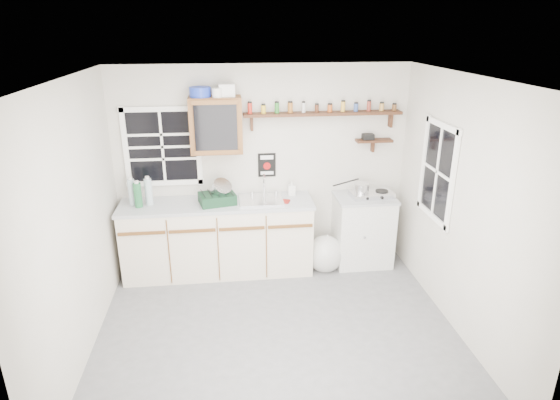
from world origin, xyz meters
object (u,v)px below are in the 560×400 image
at_px(upper_cabinet, 216,125).
at_px(spice_shelf, 322,113).
at_px(hotplate, 371,194).
at_px(right_cabinet, 363,230).
at_px(main_cabinet, 218,237).
at_px(dish_rack, 218,195).

distance_m(upper_cabinet, spice_shelf, 1.27).
relative_size(spice_shelf, hotplate, 3.53).
bearing_deg(right_cabinet, main_cabinet, -179.21).
relative_size(upper_cabinet, spice_shelf, 0.34).
bearing_deg(spice_shelf, right_cabinet, -19.26).
distance_m(upper_cabinet, hotplate, 2.08).
distance_m(right_cabinet, upper_cabinet, 2.26).
xyz_separation_m(upper_cabinet, spice_shelf, (1.26, 0.07, 0.11)).
bearing_deg(upper_cabinet, right_cabinet, -3.76).
xyz_separation_m(main_cabinet, right_cabinet, (1.83, 0.03, -0.01)).
relative_size(upper_cabinet, dish_rack, 1.39).
height_order(main_cabinet, upper_cabinet, upper_cabinet).
height_order(main_cabinet, dish_rack, dish_rack).
distance_m(spice_shelf, dish_rack, 1.58).
bearing_deg(hotplate, dish_rack, 176.96).
height_order(right_cabinet, upper_cabinet, upper_cabinet).
distance_m(spice_shelf, hotplate, 1.18).
height_order(upper_cabinet, dish_rack, upper_cabinet).
bearing_deg(upper_cabinet, main_cabinet, -103.68).
xyz_separation_m(dish_rack, hotplate, (1.88, 0.04, -0.07)).
bearing_deg(right_cabinet, upper_cabinet, 176.24).
bearing_deg(main_cabinet, dish_rack, -49.21).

